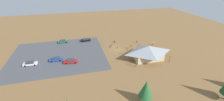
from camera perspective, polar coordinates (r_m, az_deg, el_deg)
name	(u,v)px	position (r m, az deg, el deg)	size (l,w,h in m)	color
ground	(117,49)	(65.44, 1.88, 0.54)	(160.00, 160.00, 0.00)	olive
parking_lot_asphalt	(58,55)	(64.15, -19.56, -1.61)	(36.19, 31.15, 0.05)	#4C4C51
bike_pavilion	(148,51)	(58.10, 13.42, -0.35)	(13.51, 9.46, 5.30)	#C6B28E
trash_bin	(115,42)	(71.90, 1.00, 3.38)	(0.60, 0.60, 0.90)	brown
lot_sign	(105,42)	(68.67, -2.58, 3.10)	(0.56, 0.08, 2.20)	#99999E
pine_east	(146,89)	(37.96, 12.70, -13.95)	(3.43, 3.43, 6.47)	brown
bicycle_yellow_near_porch	(138,48)	(66.20, 9.68, 0.85)	(0.48, 1.72, 0.90)	black
bicycle_blue_mid_cluster	(127,48)	(65.88, 5.57, 0.95)	(1.71, 0.48, 0.84)	black
bicycle_silver_back_row	(111,45)	(68.33, -0.26, 2.04)	(0.48, 1.63, 0.82)	black
bicycle_black_trailside	(118,48)	(65.71, 2.11, 1.03)	(1.10, 1.52, 0.86)	black
bicycle_white_yard_front	(140,45)	(69.45, 10.51, 2.02)	(0.48, 1.70, 0.88)	black
bicycle_teal_lone_west	(131,46)	(68.00, 7.29, 1.72)	(1.30, 1.28, 0.86)	black
bicycle_purple_edge_north	(110,47)	(66.62, -0.62, 1.40)	(1.37, 1.05, 0.82)	black
car_blue_front_row	(56,59)	(59.83, -20.39, -3.04)	(4.52, 2.01, 1.39)	#1E42B2
car_red_near_entry	(71,61)	(56.83, -15.33, -3.83)	(4.85, 2.41, 1.43)	red
car_green_aisle_side	(63,41)	(75.16, -18.05, 3.31)	(4.37, 1.75, 1.37)	#1E6B3D
car_white_far_end	(30,63)	(60.68, -28.46, -4.31)	(4.70, 1.93, 1.38)	white
car_black_end_stall	(86,40)	(74.26, -9.90, 4.00)	(4.65, 2.05, 1.45)	black
visitor_by_pavilion	(157,49)	(66.43, 16.44, 0.70)	(0.38, 0.36, 1.76)	#2D3347
visitor_crossing_yard	(153,43)	(71.54, 15.23, 2.72)	(0.38, 0.40, 1.77)	#2D3347
visitor_at_bikes	(137,41)	(72.49, 9.40, 3.59)	(0.39, 0.40, 1.70)	#2D3347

